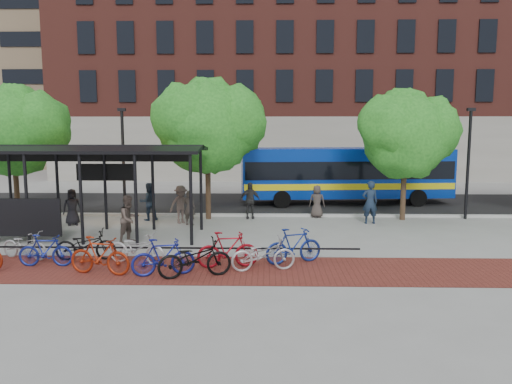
{
  "coord_description": "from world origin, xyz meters",
  "views": [
    {
      "loc": [
        -0.21,
        -19.56,
        4.33
      ],
      "look_at": [
        -0.72,
        0.84,
        1.6
      ],
      "focal_mm": 35.0,
      "sensor_mm": 36.0,
      "label": 1
    }
  ],
  "objects_px": {
    "pedestrian_3": "(181,204)",
    "pedestrian_7": "(370,202)",
    "bike_3": "(45,251)",
    "bike_6": "(137,248)",
    "pedestrian_8": "(129,219)",
    "bike_9": "(228,250)",
    "pedestrian_4": "(250,201)",
    "pedestrian_1": "(189,208)",
    "tree_c": "(407,132)",
    "bike_11": "(294,246)",
    "pedestrian_6": "(317,201)",
    "pedestrian_2": "(149,202)",
    "bike_5": "(100,256)",
    "bike_4": "(86,245)",
    "bike_8": "(195,258)",
    "lamp_post_right": "(468,160)",
    "pedestrian_0": "(72,207)",
    "bus_shelter": "(64,160)",
    "bike_2": "(25,245)",
    "tree_a": "(15,127)",
    "lamp_post_left": "(123,160)",
    "tree_b": "(210,123)",
    "bus": "(346,172)",
    "bike_10": "(263,254)",
    "bike_7": "(163,257)"
  },
  "relations": [
    {
      "from": "lamp_post_right",
      "to": "bike_3",
      "type": "distance_m",
      "value": 18.25
    },
    {
      "from": "bus",
      "to": "pedestrian_1",
      "type": "relative_size",
      "value": 7.62
    },
    {
      "from": "bike_9",
      "to": "pedestrian_4",
      "type": "xyz_separation_m",
      "value": [
        0.37,
        8.16,
        0.29
      ]
    },
    {
      "from": "bus_shelter",
      "to": "pedestrian_7",
      "type": "distance_m",
      "value": 12.92
    },
    {
      "from": "bus",
      "to": "bike_3",
      "type": "bearing_deg",
      "value": -135.95
    },
    {
      "from": "bike_6",
      "to": "pedestrian_8",
      "type": "relative_size",
      "value": 1.12
    },
    {
      "from": "bike_3",
      "to": "pedestrian_7",
      "type": "bearing_deg",
      "value": -58.86
    },
    {
      "from": "pedestrian_0",
      "to": "bike_3",
      "type": "bearing_deg",
      "value": -100.92
    },
    {
      "from": "lamp_post_left",
      "to": "bike_7",
      "type": "relative_size",
      "value": 2.79
    },
    {
      "from": "bike_2",
      "to": "pedestrian_7",
      "type": "height_order",
      "value": "pedestrian_7"
    },
    {
      "from": "bike_2",
      "to": "pedestrian_0",
      "type": "relative_size",
      "value": 1.11
    },
    {
      "from": "bus_shelter",
      "to": "pedestrian_0",
      "type": "bearing_deg",
      "value": 106.29
    },
    {
      "from": "bike_10",
      "to": "pedestrian_4",
      "type": "xyz_separation_m",
      "value": [
        -0.71,
        8.46,
        0.34
      ]
    },
    {
      "from": "bike_7",
      "to": "pedestrian_1",
      "type": "distance_m",
      "value": 7.45
    },
    {
      "from": "bike_5",
      "to": "pedestrian_6",
      "type": "xyz_separation_m",
      "value": [
        7.21,
        9.35,
        0.2
      ]
    },
    {
      "from": "lamp_post_right",
      "to": "bike_6",
      "type": "xyz_separation_m",
      "value": [
        -13.33,
        -8.03,
        -2.22
      ]
    },
    {
      "from": "tree_a",
      "to": "lamp_post_left",
      "type": "height_order",
      "value": "tree_a"
    },
    {
      "from": "tree_b",
      "to": "bike_10",
      "type": "height_order",
      "value": "tree_b"
    },
    {
      "from": "tree_b",
      "to": "pedestrian_6",
      "type": "bearing_deg",
      "value": 5.15
    },
    {
      "from": "bike_6",
      "to": "bike_9",
      "type": "distance_m",
      "value": 2.9
    },
    {
      "from": "tree_c",
      "to": "bike_2",
      "type": "height_order",
      "value": "tree_c"
    },
    {
      "from": "bike_3",
      "to": "pedestrian_1",
      "type": "distance_m",
      "value": 7.43
    },
    {
      "from": "bus_shelter",
      "to": "tree_c",
      "type": "xyz_separation_m",
      "value": [
        14.22,
        3.83,
        1.06
      ]
    },
    {
      "from": "tree_b",
      "to": "bike_3",
      "type": "height_order",
      "value": "tree_b"
    },
    {
      "from": "pedestrian_4",
      "to": "pedestrian_7",
      "type": "distance_m",
      "value": 5.47
    },
    {
      "from": "tree_a",
      "to": "tree_b",
      "type": "distance_m",
      "value": 9.01
    },
    {
      "from": "pedestrian_3",
      "to": "pedestrian_7",
      "type": "relative_size",
      "value": 0.89
    },
    {
      "from": "bike_4",
      "to": "pedestrian_8",
      "type": "xyz_separation_m",
      "value": [
        0.73,
        2.5,
        0.39
      ]
    },
    {
      "from": "bike_3",
      "to": "bike_11",
      "type": "relative_size",
      "value": 0.89
    },
    {
      "from": "bike_7",
      "to": "pedestrian_0",
      "type": "distance_m",
      "value": 9.16
    },
    {
      "from": "pedestrian_3",
      "to": "lamp_post_right",
      "type": "bearing_deg",
      "value": -28.0
    },
    {
      "from": "lamp_post_right",
      "to": "pedestrian_8",
      "type": "xyz_separation_m",
      "value": [
        -14.38,
        -5.07,
        -1.86
      ]
    },
    {
      "from": "bike_3",
      "to": "bike_5",
      "type": "height_order",
      "value": "bike_5"
    },
    {
      "from": "lamp_post_left",
      "to": "pedestrian_2",
      "type": "distance_m",
      "value": 2.4
    },
    {
      "from": "pedestrian_0",
      "to": "bus_shelter",
      "type": "bearing_deg",
      "value": -99.38
    },
    {
      "from": "pedestrian_1",
      "to": "tree_c",
      "type": "bearing_deg",
      "value": -154.97
    },
    {
      "from": "tree_a",
      "to": "bus",
      "type": "distance_m",
      "value": 16.83
    },
    {
      "from": "bus_shelter",
      "to": "bus",
      "type": "xyz_separation_m",
      "value": [
        12.2,
        8.52,
        -1.22
      ]
    },
    {
      "from": "bike_10",
      "to": "bus",
      "type": "bearing_deg",
      "value": -30.33
    },
    {
      "from": "pedestrian_6",
      "to": "pedestrian_2",
      "type": "bearing_deg",
      "value": 15.34
    },
    {
      "from": "bike_4",
      "to": "bike_8",
      "type": "distance_m",
      "value": 4.19
    },
    {
      "from": "bike_7",
      "to": "pedestrian_4",
      "type": "distance_m",
      "value": 9.3
    },
    {
      "from": "lamp_post_left",
      "to": "bike_6",
      "type": "height_order",
      "value": "lamp_post_left"
    },
    {
      "from": "lamp_post_left",
      "to": "lamp_post_right",
      "type": "distance_m",
      "value": 16.0
    },
    {
      "from": "bike_9",
      "to": "pedestrian_7",
      "type": "xyz_separation_m",
      "value": [
        5.74,
        7.1,
        0.39
      ]
    },
    {
      "from": "bike_3",
      "to": "bike_9",
      "type": "xyz_separation_m",
      "value": [
        5.62,
        0.03,
        0.06
      ]
    },
    {
      "from": "bike_9",
      "to": "bike_11",
      "type": "distance_m",
      "value": 2.1
    },
    {
      "from": "tree_c",
      "to": "pedestrian_4",
      "type": "height_order",
      "value": "tree_c"
    },
    {
      "from": "pedestrian_0",
      "to": "pedestrian_8",
      "type": "height_order",
      "value": "pedestrian_8"
    },
    {
      "from": "pedestrian_1",
      "to": "bike_4",
      "type": "bearing_deg",
      "value": 83.26
    }
  ]
}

